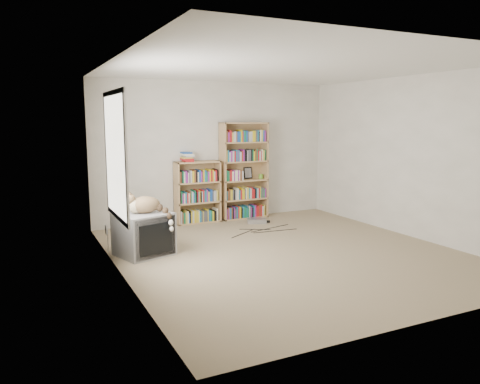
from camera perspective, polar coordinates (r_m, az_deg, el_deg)
name	(u,v)px	position (r m, az deg, el deg)	size (l,w,h in m)	color
floor	(286,252)	(6.57, 5.62, -7.34)	(4.50, 5.00, 0.01)	tan
wall_back	(216,152)	(8.57, -2.99, 4.94)	(4.50, 0.02, 2.50)	white
wall_front	(437,186)	(4.42, 22.93, 0.71)	(4.50, 0.02, 2.50)	white
wall_left	(118,170)	(5.52, -14.60, 2.58)	(0.02, 5.00, 2.50)	white
wall_right	(411,157)	(7.75, 20.16, 4.02)	(0.02, 5.00, 2.50)	white
ceiling	(289,67)	(6.35, 5.97, 14.88)	(4.50, 5.00, 0.02)	white
window	(116,156)	(5.70, -14.93, 4.27)	(0.02, 1.22, 1.52)	white
crt_tv	(143,234)	(6.50, -11.69, -5.03)	(0.82, 0.77, 0.58)	gray
cat	(148,207)	(6.39, -11.10, -1.81)	(0.60, 0.47, 0.50)	#3B2A18
bookcase_tall	(243,173)	(8.68, 0.43, 2.32)	(0.89, 0.30, 1.78)	tan
bookcase_short	(197,194)	(8.36, -5.25, -0.30)	(0.80, 0.30, 1.10)	tan
book_stack	(187,157)	(8.24, -6.44, 4.29)	(0.20, 0.26, 0.17)	red
green_mug	(261,176)	(8.83, 2.52, 1.93)	(0.08, 0.08, 0.09)	#63A42F
framed_print	(248,173)	(8.81, 0.96, 2.35)	(0.17, 0.01, 0.22)	black
dvd_player	(257,221)	(8.38, 2.05, -3.52)	(0.33, 0.24, 0.08)	#9F9FA3
wall_outlet	(106,230)	(6.73, -16.02, -4.43)	(0.01, 0.08, 0.13)	silver
floor_cables	(255,230)	(7.80, 1.81, -4.70)	(1.20, 0.70, 0.01)	black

